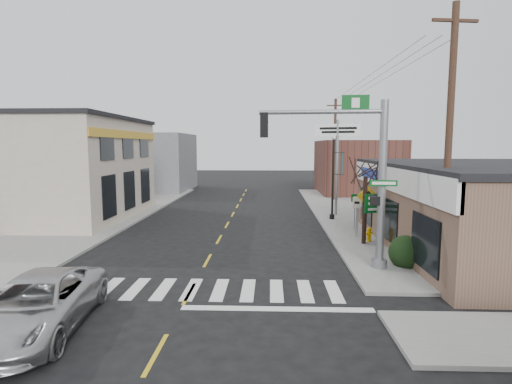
{
  "coord_description": "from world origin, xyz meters",
  "views": [
    {
      "loc": [
        2.77,
        -13.1,
        5.04
      ],
      "look_at": [
        2.07,
        6.24,
        2.8
      ],
      "focal_mm": 28.0,
      "sensor_mm": 36.0,
      "label": 1
    }
  ],
  "objects_px": {
    "guide_sign": "(378,208)",
    "utility_pole_far": "(335,148)",
    "fire_hydrant": "(369,234)",
    "dance_center_sign": "(337,144)",
    "bare_tree": "(366,164)",
    "suv": "(36,305)",
    "traffic_signal_pole": "(362,167)",
    "utility_pole_near": "(449,138)",
    "lamp_post": "(334,171)"
  },
  "relations": [
    {
      "from": "utility_pole_far",
      "to": "guide_sign",
      "type": "bearing_deg",
      "value": -83.56
    },
    {
      "from": "guide_sign",
      "to": "dance_center_sign",
      "type": "distance_m",
      "value": 9.03
    },
    {
      "from": "guide_sign",
      "to": "utility_pole_near",
      "type": "relative_size",
      "value": 0.27
    },
    {
      "from": "traffic_signal_pole",
      "to": "utility_pole_far",
      "type": "xyz_separation_m",
      "value": [
        2.24,
        20.86,
        0.59
      ]
    },
    {
      "from": "lamp_post",
      "to": "bare_tree",
      "type": "relative_size",
      "value": 1.1
    },
    {
      "from": "guide_sign",
      "to": "fire_hydrant",
      "type": "relative_size",
      "value": 3.66
    },
    {
      "from": "traffic_signal_pole",
      "to": "guide_sign",
      "type": "distance_m",
      "value": 5.09
    },
    {
      "from": "suv",
      "to": "utility_pole_near",
      "type": "height_order",
      "value": "utility_pole_near"
    },
    {
      "from": "guide_sign",
      "to": "bare_tree",
      "type": "xyz_separation_m",
      "value": [
        -0.7,
        -0.13,
        2.23
      ]
    },
    {
      "from": "suv",
      "to": "guide_sign",
      "type": "bearing_deg",
      "value": 34.0
    },
    {
      "from": "bare_tree",
      "to": "suv",
      "type": "bearing_deg",
      "value": -138.63
    },
    {
      "from": "traffic_signal_pole",
      "to": "lamp_post",
      "type": "distance_m",
      "value": 10.89
    },
    {
      "from": "traffic_signal_pole",
      "to": "guide_sign",
      "type": "height_order",
      "value": "traffic_signal_pole"
    },
    {
      "from": "lamp_post",
      "to": "utility_pole_near",
      "type": "xyz_separation_m",
      "value": [
        2.49,
        -11.33,
        1.94
      ]
    },
    {
      "from": "bare_tree",
      "to": "utility_pole_near",
      "type": "height_order",
      "value": "utility_pole_near"
    },
    {
      "from": "lamp_post",
      "to": "traffic_signal_pole",
      "type": "bearing_deg",
      "value": -112.4
    },
    {
      "from": "dance_center_sign",
      "to": "traffic_signal_pole",
      "type": "bearing_deg",
      "value": -78.78
    },
    {
      "from": "suv",
      "to": "fire_hydrant",
      "type": "height_order",
      "value": "suv"
    },
    {
      "from": "suv",
      "to": "guide_sign",
      "type": "height_order",
      "value": "guide_sign"
    },
    {
      "from": "guide_sign",
      "to": "utility_pole_near",
      "type": "xyz_separation_m",
      "value": [
        1.3,
        -4.64,
        3.42
      ]
    },
    {
      "from": "fire_hydrant",
      "to": "utility_pole_near",
      "type": "xyz_separation_m",
      "value": [
        1.63,
        -4.93,
        4.79
      ]
    },
    {
      "from": "utility_pole_far",
      "to": "utility_pole_near",
      "type": "bearing_deg",
      "value": -79.76
    },
    {
      "from": "suv",
      "to": "dance_center_sign",
      "type": "xyz_separation_m",
      "value": [
        11.07,
        18.27,
        4.46
      ]
    },
    {
      "from": "guide_sign",
      "to": "traffic_signal_pole",
      "type": "bearing_deg",
      "value": -132.39
    },
    {
      "from": "lamp_post",
      "to": "dance_center_sign",
      "type": "distance_m",
      "value": 2.53
    },
    {
      "from": "traffic_signal_pole",
      "to": "fire_hydrant",
      "type": "relative_size",
      "value": 9.22
    },
    {
      "from": "guide_sign",
      "to": "utility_pole_far",
      "type": "distance_m",
      "value": 16.97
    },
    {
      "from": "guide_sign",
      "to": "utility_pole_near",
      "type": "bearing_deg",
      "value": -93.03
    },
    {
      "from": "bare_tree",
      "to": "lamp_post",
      "type": "bearing_deg",
      "value": 94.1
    },
    {
      "from": "fire_hydrant",
      "to": "lamp_post",
      "type": "bearing_deg",
      "value": 97.62
    },
    {
      "from": "guide_sign",
      "to": "utility_pole_far",
      "type": "xyz_separation_m",
      "value": [
        0.42,
        16.71,
        2.91
      ]
    },
    {
      "from": "guide_sign",
      "to": "utility_pole_far",
      "type": "relative_size",
      "value": 0.3
    },
    {
      "from": "suv",
      "to": "lamp_post",
      "type": "xyz_separation_m",
      "value": [
        10.6,
        16.59,
        2.63
      ]
    },
    {
      "from": "suv",
      "to": "traffic_signal_pole",
      "type": "relative_size",
      "value": 0.78
    },
    {
      "from": "dance_center_sign",
      "to": "utility_pole_far",
      "type": "xyz_separation_m",
      "value": [
        1.14,
        8.34,
        -0.4
      ]
    },
    {
      "from": "fire_hydrant",
      "to": "lamp_post",
      "type": "relative_size",
      "value": 0.13
    },
    {
      "from": "suv",
      "to": "fire_hydrant",
      "type": "relative_size",
      "value": 7.21
    },
    {
      "from": "suv",
      "to": "guide_sign",
      "type": "xyz_separation_m",
      "value": [
        11.79,
        9.9,
        1.16
      ]
    },
    {
      "from": "fire_hydrant",
      "to": "dance_center_sign",
      "type": "xyz_separation_m",
      "value": [
        -0.39,
        8.08,
        4.67
      ]
    },
    {
      "from": "traffic_signal_pole",
      "to": "lamp_post",
      "type": "relative_size",
      "value": 1.23
    },
    {
      "from": "utility_pole_far",
      "to": "bare_tree",
      "type": "bearing_deg",
      "value": -85.92
    },
    {
      "from": "dance_center_sign",
      "to": "utility_pole_near",
      "type": "distance_m",
      "value": 13.17
    },
    {
      "from": "dance_center_sign",
      "to": "utility_pole_near",
      "type": "height_order",
      "value": "utility_pole_near"
    },
    {
      "from": "suv",
      "to": "traffic_signal_pole",
      "type": "bearing_deg",
      "value": 23.96
    },
    {
      "from": "dance_center_sign",
      "to": "bare_tree",
      "type": "xyz_separation_m",
      "value": [
        0.02,
        -8.51,
        -1.07
      ]
    },
    {
      "from": "lamp_post",
      "to": "utility_pole_near",
      "type": "relative_size",
      "value": 0.55
    },
    {
      "from": "lamp_post",
      "to": "utility_pole_far",
      "type": "relative_size",
      "value": 0.61
    },
    {
      "from": "fire_hydrant",
      "to": "utility_pole_far",
      "type": "relative_size",
      "value": 0.08
    },
    {
      "from": "bare_tree",
      "to": "utility_pole_near",
      "type": "xyz_separation_m",
      "value": [
        2.0,
        -4.5,
        1.19
      ]
    },
    {
      "from": "suv",
      "to": "bare_tree",
      "type": "height_order",
      "value": "bare_tree"
    }
  ]
}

